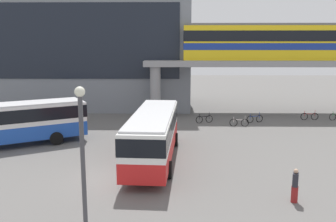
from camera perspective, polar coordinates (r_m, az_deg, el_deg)
The scene contains 12 objects.
ground_plane at distance 30.49m, azimuth -5.94°, elevation -3.77°, with size 120.00×120.00×0.00m, color #605E5B.
station_building at distance 45.56m, azimuth -12.34°, elevation 9.84°, with size 24.29×11.47×14.28m.
elevated_platform at distance 41.27m, azimuth 19.09°, elevation 6.51°, with size 31.79×5.82×5.86m.
train at distance 41.19m, azimuth 19.26°, elevation 10.42°, with size 23.47×2.96×3.84m.
bus_main at distance 23.22m, azimuth -2.32°, elevation -3.21°, with size 3.22×11.17×3.22m.
bus_secondary at distance 28.94m, azimuth -23.99°, elevation -1.37°, with size 10.83×7.72×3.22m.
bicycle_black at distance 34.98m, azimuth 5.80°, elevation -1.30°, with size 1.71×0.66×1.04m.
bicycle_blue at distance 35.97m, azimuth 13.66°, elevation -1.22°, with size 1.71×0.64×1.04m.
bicycle_red at distance 38.92m, azimuth 21.62°, elevation -0.79°, with size 1.79×0.06×1.04m.
bicycle_silver at distance 33.97m, azimuth 11.28°, elevation -1.81°, with size 1.79×0.07×1.04m.
pedestrian_by_bike_rack at distance 18.58m, azimuth 19.58°, elevation -11.28°, with size 0.39×0.47×1.69m.
lamp_post at distance 12.92m, azimuth -13.43°, elevation -7.24°, with size 0.36×0.36×6.12m.
Camera 1 is at (3.65, -19.33, 7.51)m, focal length 38.25 mm.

